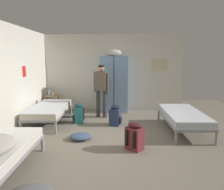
{
  "coord_description": "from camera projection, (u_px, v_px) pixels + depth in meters",
  "views": [
    {
      "loc": [
        0.06,
        -4.72,
        1.82
      ],
      "look_at": [
        0.0,
        0.28,
        0.95
      ],
      "focal_mm": 34.95,
      "sensor_mm": 36.0,
      "label": 1
    }
  ],
  "objects": [
    {
      "name": "lotion_bottle",
      "position": [
        53.0,
        94.0,
        7.13
      ],
      "size": [
        0.05,
        0.05,
        0.17
      ],
      "color": "beige",
      "rests_on": "shelf_unit"
    },
    {
      "name": "ground_plane",
      "position": [
        112.0,
        138.0,
        4.96
      ],
      "size": [
        8.98,
        8.98,
        0.0
      ],
      "primitive_type": "plane",
      "color": "gray"
    },
    {
      "name": "clothes_pile_denim",
      "position": [
        80.0,
        136.0,
        4.88
      ],
      "size": [
        0.48,
        0.43,
        0.14
      ],
      "color": "#42567A",
      "rests_on": "ground_plane"
    },
    {
      "name": "backpack_maroon",
      "position": [
        135.0,
        137.0,
        4.32
      ],
      "size": [
        0.42,
        0.42,
        0.55
      ],
      "color": "maroon",
      "rests_on": "ground_plane"
    },
    {
      "name": "backpack_teal",
      "position": [
        79.0,
        114.0,
        6.1
      ],
      "size": [
        0.37,
        0.35,
        0.55
      ],
      "color": "#23666B",
      "rests_on": "ground_plane"
    },
    {
      "name": "locker_bank",
      "position": [
        114.0,
        83.0,
        7.28
      ],
      "size": [
        0.9,
        0.55,
        2.07
      ],
      "color": "#7A9ECC",
      "rests_on": "ground_plane"
    },
    {
      "name": "person_traveler",
      "position": [
        101.0,
        86.0,
        6.56
      ],
      "size": [
        0.47,
        0.31,
        1.6
      ],
      "color": "#3D3833",
      "rests_on": "ground_plane"
    },
    {
      "name": "bed_left_rear",
      "position": [
        49.0,
        109.0,
        6.07
      ],
      "size": [
        0.9,
        1.9,
        0.49
      ],
      "color": "gray",
      "rests_on": "ground_plane"
    },
    {
      "name": "shelf_unit",
      "position": [
        52.0,
        102.0,
        7.22
      ],
      "size": [
        0.38,
        0.3,
        0.57
      ],
      "color": "#99704C",
      "rests_on": "ground_plane"
    },
    {
      "name": "room_backdrop",
      "position": [
        67.0,
        77.0,
        6.04
      ],
      "size": [
        4.76,
        5.67,
        2.58
      ],
      "color": "silver",
      "rests_on": "ground_plane"
    },
    {
      "name": "water_bottle",
      "position": [
        49.0,
        92.0,
        7.18
      ],
      "size": [
        0.07,
        0.07,
        0.24
      ],
      "color": "#B2DBEA",
      "rests_on": "shelf_unit"
    },
    {
      "name": "backpack_navy",
      "position": [
        116.0,
        116.0,
        5.89
      ],
      "size": [
        0.38,
        0.36,
        0.55
      ],
      "color": "navy",
      "rests_on": "ground_plane"
    },
    {
      "name": "bed_right",
      "position": [
        183.0,
        116.0,
        5.41
      ],
      "size": [
        0.9,
        1.9,
        0.49
      ],
      "color": "gray",
      "rests_on": "ground_plane"
    }
  ]
}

